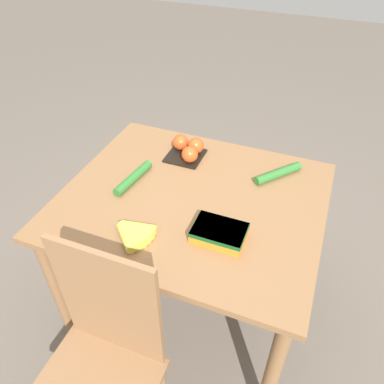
{
  "coord_description": "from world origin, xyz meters",
  "views": [
    {
      "loc": [
        -0.44,
        1.13,
        1.83
      ],
      "look_at": [
        0.0,
        0.0,
        0.81
      ],
      "focal_mm": 35.0,
      "sensor_mm": 36.0,
      "label": 1
    }
  ],
  "objects": [
    {
      "name": "dining_table",
      "position": [
        0.0,
        0.0,
        0.66
      ],
      "size": [
        1.11,
        0.94,
        0.78
      ],
      "color": "olive",
      "rests_on": "ground_plane"
    },
    {
      "name": "cucumber_far",
      "position": [
        0.29,
        -0.01,
        0.8
      ],
      "size": [
        0.07,
        0.25,
        0.04
      ],
      "color": "#2D702D",
      "rests_on": "dining_table"
    },
    {
      "name": "carrot_bag",
      "position": [
        -0.18,
        0.18,
        0.81
      ],
      "size": [
        0.2,
        0.14,
        0.05
      ],
      "color": "orange",
      "rests_on": "dining_table"
    },
    {
      "name": "tomato_pack",
      "position": [
        0.13,
        -0.28,
        0.82
      ],
      "size": [
        0.17,
        0.17,
        0.09
      ],
      "color": "black",
      "rests_on": "dining_table"
    },
    {
      "name": "ground_plane",
      "position": [
        0.0,
        0.0,
        0.0
      ],
      "size": [
        12.0,
        12.0,
        0.0
      ],
      "primitive_type": "plane",
      "color": "#665B51"
    },
    {
      "name": "chair",
      "position": [
        0.08,
        0.68,
        0.51
      ],
      "size": [
        0.42,
        0.4,
        0.99
      ],
      "rotation": [
        0.0,
        0.0,
        3.15
      ],
      "color": "#8E6642",
      "rests_on": "ground_plane"
    },
    {
      "name": "cucumber_near",
      "position": [
        -0.31,
        -0.28,
        0.8
      ],
      "size": [
        0.19,
        0.21,
        0.04
      ],
      "color": "#2D702D",
      "rests_on": "dining_table"
    },
    {
      "name": "banana_bunch",
      "position": [
        0.13,
        0.29,
        0.79
      ],
      "size": [
        0.16,
        0.16,
        0.04
      ],
      "color": "brown",
      "rests_on": "dining_table"
    }
  ]
}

